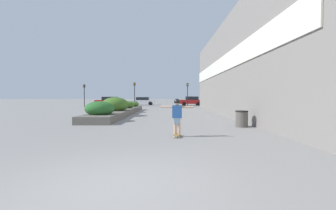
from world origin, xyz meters
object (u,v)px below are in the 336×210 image
object	(u,v)px
trash_bin	(242,119)
traffic_light_right	(187,91)
skateboarder	(177,113)
car_leftmost	(109,101)
car_center_right	(143,101)
car_center_left	(191,101)
skateboard	(177,135)
traffic_light_left	(134,90)
traffic_light_far_left	(84,92)

from	to	relation	value
trash_bin	traffic_light_right	world-z (taller)	traffic_light_right
skateboarder	car_leftmost	bearing A→B (deg)	117.21
skateboarder	car_leftmost	xyz separation A→B (m)	(-10.67, 31.07, -0.12)
car_center_right	car_center_left	bearing A→B (deg)	74.20
skateboard	car_leftmost	bearing A→B (deg)	117.21
car_center_right	traffic_light_left	xyz separation A→B (m)	(-0.62, -6.51, 1.72)
skateboarder	traffic_light_far_left	bearing A→B (deg)	125.30
skateboard	skateboarder	distance (m)	0.83
traffic_light_left	traffic_light_far_left	distance (m)	7.47
skateboarder	traffic_light_right	xyz separation A→B (m)	(2.55, 24.93, 1.49)
skateboard	traffic_light_far_left	distance (m)	28.40
traffic_light_far_left	car_leftmost	bearing A→B (deg)	69.38
car_leftmost	car_center_right	bearing A→B (deg)	-78.57
car_center_left	traffic_light_left	xyz separation A→B (m)	(-9.02, -4.14, 1.67)
skateboarder	car_leftmost	world-z (taller)	car_leftmost
skateboard	skateboarder	world-z (taller)	skateboarder
trash_bin	traffic_light_left	xyz separation A→B (m)	(-8.75, 22.99, 2.07)
skateboard	traffic_light_far_left	size ratio (longest dim) A/B	0.21
traffic_light_right	trash_bin	bearing A→B (deg)	-88.01
skateboarder	traffic_light_far_left	xyz separation A→B (m)	(-12.87, 25.22, 1.37)
trash_bin	car_center_left	distance (m)	27.13
skateboard	car_leftmost	size ratio (longest dim) A/B	0.15
traffic_light_far_left	traffic_light_right	bearing A→B (deg)	-1.08
car_center_left	traffic_light_far_left	xyz separation A→B (m)	(-16.47, -4.66, 1.48)
car_leftmost	traffic_light_left	distance (m)	7.66
skateboarder	traffic_light_left	world-z (taller)	traffic_light_left
trash_bin	traffic_light_far_left	distance (m)	27.76
traffic_light_left	skateboarder	bearing A→B (deg)	-78.10
car_center_right	traffic_light_right	distance (m)	10.51
skateboarder	skateboard	bearing A→B (deg)	-88.87
car_center_left	trash_bin	bearing A→B (deg)	179.43
skateboard	car_center_left	bearing A→B (deg)	91.40
traffic_light_left	traffic_light_right	size ratio (longest dim) A/B	1.04
trash_bin	car_leftmost	distance (m)	31.59
car_center_right	skateboarder	bearing A→B (deg)	8.48
car_center_right	traffic_light_left	world-z (taller)	traffic_light_left
skateboarder	traffic_light_left	distance (m)	26.36
car_leftmost	traffic_light_far_left	bearing A→B (deg)	159.38
skateboarder	car_leftmost	size ratio (longest dim) A/B	0.29
trash_bin	traffic_light_left	distance (m)	24.68
trash_bin	car_center_left	size ratio (longest dim) A/B	0.21
car_leftmost	car_center_left	distance (m)	14.32
skateboarder	car_center_left	distance (m)	30.10
trash_bin	skateboarder	bearing A→B (deg)	-140.33
skateboard	traffic_light_far_left	world-z (taller)	traffic_light_far_left
car_leftmost	car_center_left	xyz separation A→B (m)	(14.27, -1.19, 0.01)
trash_bin	traffic_light_left	world-z (taller)	traffic_light_left
skateboard	car_center_right	size ratio (longest dim) A/B	0.17
trash_bin	car_leftmost	xyz separation A→B (m)	(-14.00, 28.32, 0.38)
skateboarder	traffic_light_left	size ratio (longest dim) A/B	0.36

